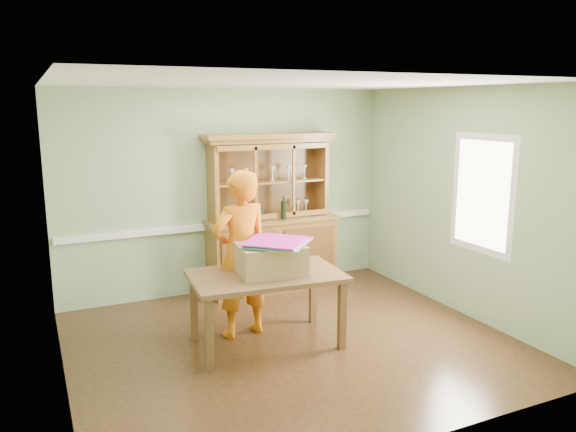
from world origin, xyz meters
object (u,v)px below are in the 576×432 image
china_hutch (271,236)px  dining_table (266,282)px  cardboard_box (270,259)px  person (241,254)px

china_hutch → dining_table: size_ratio=1.31×
cardboard_box → person: bearing=117.6°
dining_table → person: size_ratio=0.89×
dining_table → cardboard_box: (0.04, -0.01, 0.25)m
cardboard_box → person: (-0.19, 0.36, -0.02)m
china_hutch → cardboard_box: 1.83m
china_hutch → person: size_ratio=1.16×
dining_table → cardboard_box: size_ratio=2.45×
cardboard_box → person: size_ratio=0.36×
china_hutch → person: 1.61m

